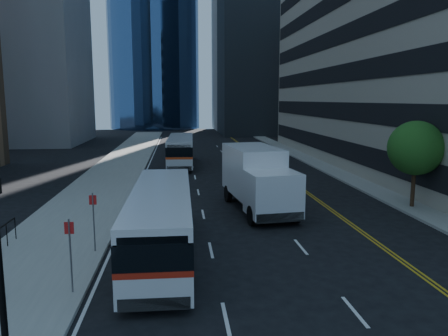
% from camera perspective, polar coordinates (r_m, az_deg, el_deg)
% --- Properties ---
extents(ground, '(160.00, 160.00, 0.00)m').
position_cam_1_polar(ground, '(18.01, 10.21, -12.25)').
color(ground, black).
rests_on(ground, ground).
extents(sidewalk_west, '(5.00, 90.00, 0.15)m').
position_cam_1_polar(sidewalk_west, '(41.99, -13.66, -0.05)').
color(sidewalk_west, gray).
rests_on(sidewalk_west, ground).
extents(sidewalk_east, '(2.00, 90.00, 0.15)m').
position_cam_1_polar(sidewalk_east, '(43.83, 12.49, 0.37)').
color(sidewalk_east, gray).
rests_on(sidewalk_east, ground).
extents(midrise_west, '(18.00, 18.00, 35.00)m').
position_cam_1_polar(midrise_west, '(72.78, -25.62, 16.84)').
color(midrise_west, gray).
rests_on(midrise_west, ground).
extents(street_tree, '(3.20, 3.20, 5.10)m').
position_cam_1_polar(street_tree, '(27.93, 23.76, 2.39)').
color(street_tree, '#332114').
rests_on(street_tree, sidewalk_east).
extents(bus_front, '(2.45, 10.88, 2.80)m').
position_cam_1_polar(bus_front, '(18.32, -8.16, -6.79)').
color(bus_front, silver).
rests_on(bus_front, ground).
extents(bus_rear, '(2.70, 10.93, 2.80)m').
position_cam_1_polar(bus_rear, '(43.44, -5.68, 2.39)').
color(bus_rear, silver).
rests_on(bus_rear, ground).
extents(box_truck, '(3.49, 7.90, 3.66)m').
position_cam_1_polar(box_truck, '(25.53, 4.42, -1.31)').
color(box_truck, silver).
rests_on(box_truck, ground).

